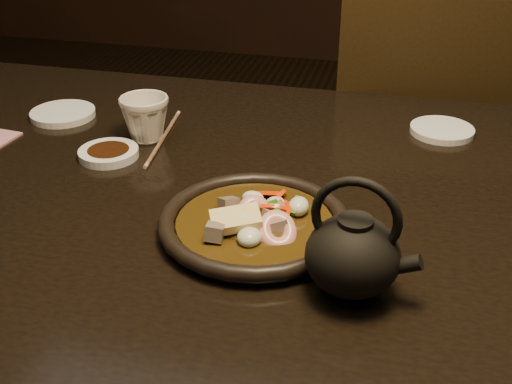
% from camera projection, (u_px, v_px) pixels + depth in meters
% --- Properties ---
extents(table, '(1.60, 0.90, 0.75)m').
position_uv_depth(table, '(246.00, 235.00, 0.98)').
color(table, black).
rests_on(table, floor).
extents(chair, '(0.51, 0.51, 0.94)m').
position_uv_depth(chair, '(415.00, 167.00, 1.54)').
color(chair, black).
rests_on(chair, floor).
extents(plate, '(0.25, 0.25, 0.03)m').
position_uv_depth(plate, '(255.00, 224.00, 0.84)').
color(plate, black).
rests_on(plate, table).
extents(stirfry, '(0.13, 0.15, 0.05)m').
position_uv_depth(stirfry, '(258.00, 220.00, 0.84)').
color(stirfry, '#322109').
rests_on(stirfry, plate).
extents(soy_dish, '(0.10, 0.10, 0.01)m').
position_uv_depth(soy_dish, '(109.00, 153.00, 1.04)').
color(soy_dish, silver).
rests_on(soy_dish, table).
extents(saucer_left, '(0.12, 0.12, 0.01)m').
position_uv_depth(saucer_left, '(63.00, 114.00, 1.18)').
color(saucer_left, silver).
rests_on(saucer_left, table).
extents(saucer_right, '(0.11, 0.11, 0.01)m').
position_uv_depth(saucer_right, '(442.00, 130.00, 1.12)').
color(saucer_right, silver).
rests_on(saucer_right, table).
extents(tea_cup, '(0.11, 0.10, 0.08)m').
position_uv_depth(tea_cup, '(145.00, 117.00, 1.08)').
color(tea_cup, beige).
rests_on(tea_cup, table).
extents(chopsticks, '(0.03, 0.23, 0.01)m').
position_uv_depth(chopsticks, '(163.00, 137.00, 1.10)').
color(chopsticks, tan).
rests_on(chopsticks, table).
extents(teapot, '(0.13, 0.11, 0.14)m').
position_uv_depth(teapot, '(353.00, 252.00, 0.71)').
color(teapot, black).
rests_on(teapot, table).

